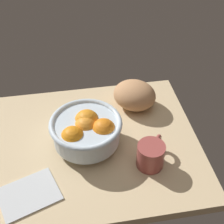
% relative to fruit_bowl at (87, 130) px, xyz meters
% --- Properties ---
extents(ground_plane, '(0.67, 0.54, 0.03)m').
position_rel_fruit_bowl_xyz_m(ground_plane, '(0.00, 0.00, -0.08)').
color(ground_plane, '#CEB386').
extents(fruit_bowl, '(0.21, 0.21, 0.11)m').
position_rel_fruit_bowl_xyz_m(fruit_bowl, '(0.00, 0.00, 0.00)').
color(fruit_bowl, silver).
rests_on(fruit_bowl, ground).
extents(bread_loaf, '(0.19, 0.19, 0.09)m').
position_rel_fruit_bowl_xyz_m(bread_loaf, '(0.18, 0.15, -0.02)').
color(bread_loaf, tan).
rests_on(bread_loaf, ground).
extents(napkin_folded, '(0.18, 0.16, 0.01)m').
position_rel_fruit_bowl_xyz_m(napkin_folded, '(-0.17, -0.15, -0.06)').
color(napkin_folded, silver).
rests_on(napkin_folded, ground).
extents(mug, '(0.09, 0.11, 0.08)m').
position_rel_fruit_bowl_xyz_m(mug, '(0.17, -0.10, -0.02)').
color(mug, '#9C4540').
rests_on(mug, ground).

